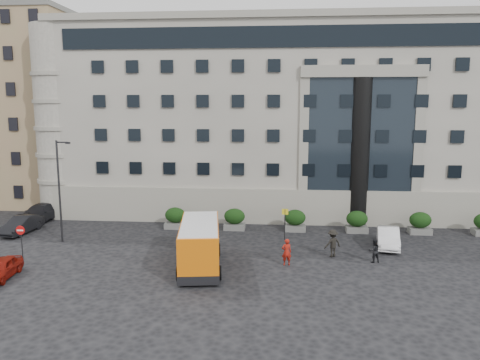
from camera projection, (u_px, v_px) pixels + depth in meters
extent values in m
plane|color=black|center=(207.00, 258.00, 32.93)|extent=(120.00, 120.00, 0.00)
cube|color=gray|center=(289.00, 120.00, 52.64)|extent=(44.00, 24.00, 18.00)
cylinder|color=black|center=(359.00, 153.00, 41.02)|extent=(1.80, 1.80, 13.00)
cube|color=#977757|center=(24.00, 111.00, 53.05)|extent=(14.00, 14.00, 20.00)
cube|color=brown|center=(69.00, 103.00, 70.86)|extent=(13.00, 13.00, 22.00)
cube|color=#5B5B58|center=(175.00, 225.00, 40.91)|extent=(1.80, 1.20, 0.50)
ellipsoid|color=black|center=(175.00, 215.00, 40.76)|extent=(1.80, 1.26, 1.34)
cube|color=#5B5B58|center=(235.00, 227.00, 40.47)|extent=(1.80, 1.20, 0.50)
ellipsoid|color=black|center=(235.00, 216.00, 40.32)|extent=(1.80, 1.26, 1.34)
cube|color=#5B5B58|center=(295.00, 228.00, 40.03)|extent=(1.80, 1.20, 0.50)
ellipsoid|color=black|center=(295.00, 217.00, 39.88)|extent=(1.80, 1.26, 1.34)
cube|color=#5B5B58|center=(357.00, 229.00, 39.59)|extent=(1.80, 1.20, 0.50)
ellipsoid|color=black|center=(357.00, 219.00, 39.44)|extent=(1.80, 1.26, 1.34)
cube|color=#5B5B58|center=(420.00, 231.00, 39.15)|extent=(1.80, 1.20, 0.50)
ellipsoid|color=black|center=(420.00, 220.00, 39.00)|extent=(1.80, 1.26, 1.34)
cylinder|color=#262628|center=(59.00, 192.00, 36.27)|extent=(0.16, 0.16, 8.00)
cylinder|color=#262628|center=(62.00, 142.00, 35.62)|extent=(0.90, 0.12, 0.12)
cube|color=black|center=(68.00, 143.00, 35.59)|extent=(0.35, 0.18, 0.14)
cylinder|color=#262628|center=(285.00, 225.00, 37.19)|extent=(0.08, 0.08, 2.50)
cube|color=yellow|center=(285.00, 212.00, 37.02)|extent=(0.50, 0.06, 0.45)
cylinder|color=#262628|center=(22.00, 242.00, 32.88)|extent=(0.08, 0.08, 2.20)
cylinder|color=red|center=(20.00, 230.00, 32.67)|extent=(0.64, 0.05, 0.64)
cube|color=white|center=(20.00, 230.00, 32.63)|extent=(0.45, 0.04, 0.10)
cube|color=orange|center=(200.00, 242.00, 30.74)|extent=(3.46, 7.47, 2.43)
cube|color=black|center=(200.00, 261.00, 30.95)|extent=(3.51, 7.52, 0.55)
cube|color=black|center=(200.00, 238.00, 30.70)|extent=(3.30, 5.91, 1.08)
cube|color=silver|center=(199.00, 225.00, 30.56)|extent=(3.29, 7.10, 0.18)
cylinder|color=black|center=(179.00, 274.00, 28.61)|extent=(0.40, 0.93, 0.90)
cylinder|color=black|center=(219.00, 273.00, 28.75)|extent=(0.40, 0.93, 0.90)
cylinder|color=black|center=(183.00, 251.00, 33.15)|extent=(0.40, 0.93, 0.90)
cylinder|color=black|center=(218.00, 250.00, 33.29)|extent=(0.40, 0.93, 0.90)
cube|color=maroon|center=(72.00, 191.00, 50.87)|extent=(2.21, 3.39, 2.32)
cube|color=maroon|center=(62.00, 198.00, 48.55)|extent=(2.07, 1.53, 1.57)
cube|color=black|center=(59.00, 197.00, 47.86)|extent=(1.76, 0.16, 0.74)
cylinder|color=black|center=(54.00, 204.00, 48.81)|extent=(0.26, 0.78, 0.78)
cylinder|color=black|center=(73.00, 205.00, 48.69)|extent=(0.26, 0.78, 0.78)
cylinder|color=black|center=(66.00, 199.00, 51.82)|extent=(0.26, 0.78, 0.78)
cylinder|color=black|center=(84.00, 199.00, 51.70)|extent=(0.26, 0.78, 0.78)
imported|color=maroon|center=(1.00, 268.00, 29.02)|extent=(1.82, 3.79, 1.25)
imported|color=black|center=(22.00, 225.00, 39.23)|extent=(1.87, 4.48, 1.44)
imported|color=black|center=(40.00, 213.00, 43.12)|extent=(2.65, 5.60, 1.58)
imported|color=black|center=(123.00, 200.00, 49.54)|extent=(2.77, 4.96, 1.31)
imported|color=white|center=(388.00, 237.00, 35.41)|extent=(2.28, 4.66, 1.47)
imported|color=#9E1A0F|center=(287.00, 252.00, 31.34)|extent=(0.74, 0.55, 1.82)
imported|color=black|center=(374.00, 251.00, 31.92)|extent=(0.96, 0.84, 1.65)
imported|color=black|center=(333.00, 243.00, 33.04)|extent=(1.48, 1.26, 1.98)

